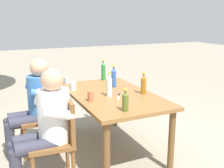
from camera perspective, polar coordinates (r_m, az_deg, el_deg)
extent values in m
plane|color=gray|center=(3.54, 0.00, -13.73)|extent=(24.00, 24.00, 0.00)
cube|color=olive|center=(3.27, 0.00, -2.38)|extent=(1.58, 0.93, 0.04)
cylinder|color=brown|center=(3.02, 12.57, -11.76)|extent=(0.07, 0.07, 0.71)
cylinder|color=brown|center=(4.15, 0.73, -4.20)|extent=(0.07, 0.07, 0.71)
cylinder|color=brown|center=(2.67, -1.17, -15.04)|extent=(0.07, 0.07, 0.71)
cylinder|color=brown|center=(3.90, -9.53, -5.60)|extent=(0.07, 0.07, 0.71)
cube|color=brown|center=(2.82, -12.97, -12.01)|extent=(0.48, 0.48, 0.04)
cube|color=brown|center=(2.75, -9.05, -7.26)|extent=(0.42, 0.08, 0.42)
cylinder|color=brown|center=(3.08, -16.75, -14.58)|extent=(0.04, 0.04, 0.41)
cylinder|color=brown|center=(3.11, -9.53, -13.91)|extent=(0.04, 0.04, 0.41)
cube|color=brown|center=(3.46, -15.43, -7.14)|extent=(0.45, 0.45, 0.04)
cube|color=brown|center=(3.42, -12.36, -3.15)|extent=(0.42, 0.05, 0.42)
cylinder|color=brown|center=(3.71, -18.57, -9.70)|extent=(0.04, 0.04, 0.41)
cylinder|color=brown|center=(3.36, -17.97, -12.17)|extent=(0.04, 0.04, 0.41)
cylinder|color=brown|center=(3.75, -12.72, -9.04)|extent=(0.04, 0.04, 0.41)
cylinder|color=brown|center=(3.40, -11.48, -11.39)|extent=(0.04, 0.04, 0.41)
cylinder|color=white|center=(2.72, -12.25, -6.54)|extent=(0.32, 0.32, 0.52)
sphere|color=tan|center=(2.62, -12.66, 0.85)|extent=(0.22, 0.22, 0.22)
cylinder|color=#383847|center=(2.87, -16.36, -11.30)|extent=(0.14, 0.40, 0.14)
cylinder|color=#383847|center=(2.96, -20.02, -15.72)|extent=(0.11, 0.11, 0.45)
cylinder|color=white|center=(2.87, -13.16, -3.84)|extent=(0.09, 0.31, 0.16)
cylinder|color=#383847|center=(2.71, -15.77, -12.84)|extent=(0.14, 0.40, 0.14)
cylinder|color=white|center=(2.52, -11.40, -6.28)|extent=(0.09, 0.31, 0.16)
cylinder|color=#3D70B2|center=(3.38, -14.90, -2.60)|extent=(0.32, 0.32, 0.52)
sphere|color=tan|center=(3.30, -15.28, 3.38)|extent=(0.22, 0.22, 0.22)
cylinder|color=#383847|center=(3.52, -18.11, -6.62)|extent=(0.14, 0.40, 0.14)
cylinder|color=#383847|center=(3.59, -21.04, -10.33)|extent=(0.11, 0.11, 0.45)
cylinder|color=#3D70B2|center=(3.54, -15.51, -0.59)|extent=(0.09, 0.31, 0.16)
cylinder|color=#383847|center=(3.36, -17.73, -7.63)|extent=(0.14, 0.40, 0.14)
cylinder|color=#383847|center=(3.43, -20.83, -11.50)|extent=(0.11, 0.11, 0.45)
cylinder|color=#3D70B2|center=(3.18, -14.39, -2.15)|extent=(0.09, 0.31, 0.16)
cylinder|color=#996019|center=(3.25, 6.73, -0.43)|extent=(0.06, 0.06, 0.20)
cone|color=#996019|center=(3.22, 6.78, 1.48)|extent=(0.06, 0.06, 0.03)
cylinder|color=#996019|center=(3.22, 6.80, 1.96)|extent=(0.03, 0.03, 0.03)
cylinder|color=yellow|center=(3.21, 6.81, 2.38)|extent=(0.03, 0.03, 0.02)
cylinder|color=#287A38|center=(3.96, -1.85, 2.48)|extent=(0.06, 0.06, 0.23)
cone|color=#287A38|center=(3.94, -1.86, 4.31)|extent=(0.06, 0.06, 0.03)
cylinder|color=#287A38|center=(3.93, -1.87, 4.76)|extent=(0.03, 0.03, 0.03)
cylinder|color=yellow|center=(3.93, -1.87, 5.17)|extent=(0.03, 0.03, 0.03)
cylinder|color=#2D56A3|center=(3.55, 0.39, 1.06)|extent=(0.06, 0.06, 0.22)
cone|color=#2D56A3|center=(3.52, 0.39, 3.01)|extent=(0.06, 0.06, 0.03)
cylinder|color=#2D56A3|center=(3.52, 0.39, 3.49)|extent=(0.03, 0.03, 0.03)
cylinder|color=yellow|center=(3.51, 0.39, 3.92)|extent=(0.03, 0.03, 0.02)
cylinder|color=white|center=(3.13, -0.58, -0.78)|extent=(0.06, 0.06, 0.21)
cone|color=white|center=(3.10, -0.58, 1.36)|extent=(0.06, 0.06, 0.03)
cylinder|color=white|center=(3.09, -0.59, 1.88)|extent=(0.03, 0.03, 0.03)
cylinder|color=yellow|center=(3.09, -0.59, 2.36)|extent=(0.03, 0.03, 0.02)
cylinder|color=#566623|center=(2.64, 2.86, -4.05)|extent=(0.06, 0.06, 0.17)
cone|color=#566623|center=(2.62, 2.89, -2.07)|extent=(0.06, 0.06, 0.02)
cylinder|color=#566623|center=(2.61, 2.89, -1.58)|extent=(0.03, 0.03, 0.02)
cylinder|color=yellow|center=(2.61, 2.90, -1.14)|extent=(0.03, 0.03, 0.02)
cylinder|color=white|center=(3.46, -8.32, -0.44)|extent=(0.08, 0.08, 0.10)
cylinder|color=#BC6B47|center=(2.96, -4.59, -2.58)|extent=(0.07, 0.07, 0.12)
cylinder|color=#B2B7BC|center=(3.79, -9.65, 0.72)|extent=(0.08, 0.08, 0.09)
cube|color=silver|center=(3.09, 1.42, -2.94)|extent=(0.17, 0.11, 0.01)
cube|color=black|center=(3.19, 1.54, -2.32)|extent=(0.08, 0.06, 0.01)
cube|color=#2D4784|center=(4.53, -11.01, -4.93)|extent=(0.33, 0.18, 0.40)
cube|color=navy|center=(4.58, -9.51, -5.61)|extent=(0.23, 0.06, 0.18)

